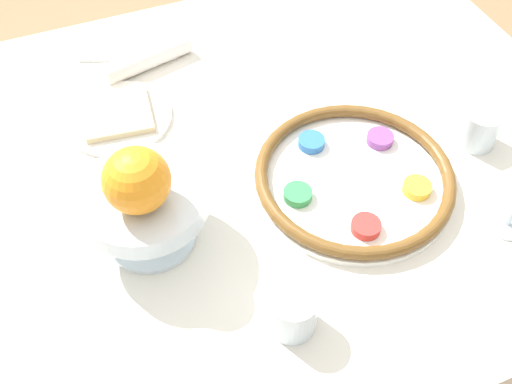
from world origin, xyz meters
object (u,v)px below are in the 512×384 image
object	(u,v)px
orange_fruit	(136,180)
cup_mid	(293,312)
fruit_stand	(145,204)
cup_near	(480,128)
napkin_roll	(147,59)
bread_plate	(118,116)
seder_plate	(354,177)

from	to	relation	value
orange_fruit	cup_mid	size ratio (longest dim) A/B	1.33
fruit_stand	cup_near	size ratio (longest dim) A/B	2.70
orange_fruit	napkin_roll	xyz separation A→B (m)	(-0.10, -0.39, -0.13)
fruit_stand	napkin_roll	size ratio (longest dim) A/B	1.01
cup_near	bread_plate	bearing A→B (deg)	-27.24
orange_fruit	bread_plate	bearing A→B (deg)	-93.84
bread_plate	cup_mid	size ratio (longest dim) A/B	2.79
orange_fruit	cup_mid	distance (m)	0.25
cup_near	cup_mid	bearing A→B (deg)	24.29
napkin_roll	cup_near	distance (m)	0.59
fruit_stand	bread_plate	bearing A→B (deg)	-93.06
fruit_stand	napkin_roll	bearing A→B (deg)	-104.84
napkin_roll	cup_near	bearing A→B (deg)	138.81
fruit_stand	bread_plate	size ratio (longest dim) A/B	0.97
fruit_stand	seder_plate	bearing A→B (deg)	176.35
fruit_stand	cup_near	distance (m)	0.54
orange_fruit	cup_mid	xyz separation A→B (m)	(-0.13, 0.18, -0.11)
orange_fruit	napkin_roll	distance (m)	0.42
orange_fruit	cup_near	distance (m)	0.56
fruit_stand	napkin_roll	xyz separation A→B (m)	(-0.10, -0.37, -0.06)
seder_plate	orange_fruit	size ratio (longest dim) A/B	3.52
seder_plate	fruit_stand	world-z (taller)	fruit_stand
bread_plate	seder_plate	bearing A→B (deg)	137.46
cup_near	fruit_stand	bearing A→B (deg)	-1.61
fruit_stand	cup_mid	distance (m)	0.24
fruit_stand	bread_plate	distance (m)	0.26
seder_plate	fruit_stand	xyz separation A→B (m)	(0.31, -0.02, 0.06)
seder_plate	napkin_roll	world-z (taller)	napkin_roll
cup_near	cup_mid	world-z (taller)	same
bread_plate	napkin_roll	world-z (taller)	napkin_roll
bread_plate	napkin_roll	distance (m)	0.14
orange_fruit	bread_plate	size ratio (longest dim) A/B	0.48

